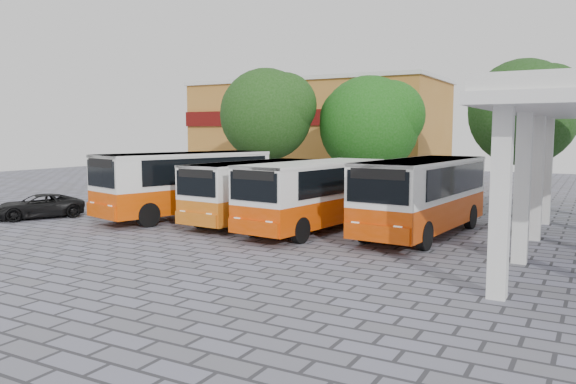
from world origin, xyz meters
The scene contains 10 objects.
ground centered at (0.00, 0.00, 0.00)m, with size 90.00×90.00×0.00m, color slate.
shophouse_block centered at (-11.00, 25.99, 4.16)m, with size 20.40×10.40×8.30m.
bus_far_left centered at (-7.42, 4.16, 1.80)m, with size 4.85×9.15×3.12m.
bus_centre_left centered at (-3.67, 4.45, 1.60)m, with size 2.99×7.83×2.76m.
bus_centre_right centered at (-0.39, 3.88, 1.66)m, with size 3.34×8.20×2.87m.
bus_far_right centered at (3.84, 5.00, 1.75)m, with size 3.28×8.58×3.02m.
tree_left centered at (-8.23, 13.07, 5.36)m, with size 5.97×5.69×8.02m.
tree_middle centered at (-2.48, 15.74, 4.70)m, with size 6.37×6.06×7.53m.
tree_right centered at (6.33, 15.11, 5.31)m, with size 5.87×5.59×7.92m.
parked_car centered at (-13.50, 0.58, 0.57)m, with size 1.89×4.10×1.14m, color black.
Camera 1 is at (9.92, -16.83, 4.09)m, focal length 35.00 mm.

